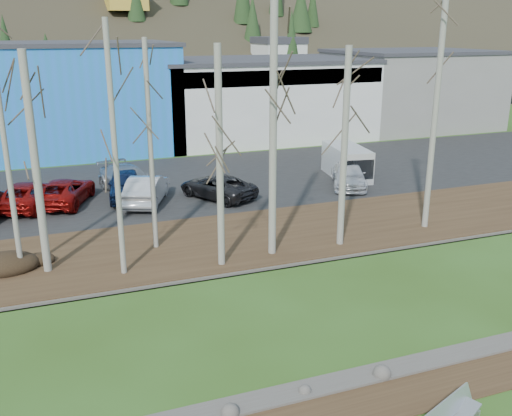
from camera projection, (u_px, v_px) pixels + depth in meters
name	position (u px, v px, depth m)	size (l,w,h in m)	color
dirt_strip	(332.00, 411.00, 14.48)	(80.00, 1.80, 0.03)	#382616
near_bank_rocks	(314.00, 390.00, 15.38)	(80.00, 0.80, 0.50)	#47423D
river	(260.00, 320.00, 19.03)	(80.00, 8.00, 0.90)	#152131
far_bank_rocks	(223.00, 273.00, 22.69)	(80.00, 0.80, 0.46)	#47423D
far_bank	(201.00, 244.00, 25.52)	(80.00, 7.00, 0.15)	#382616
parking_lot	(155.00, 186.00, 34.88)	(80.00, 14.00, 0.14)	black
building_blue	(40.00, 98.00, 44.11)	(20.40, 12.24, 8.30)	blue
building_white	(257.00, 98.00, 50.39)	(18.36, 12.24, 6.80)	silver
building_grey	(410.00, 88.00, 55.72)	(14.28, 12.24, 7.30)	gray
dirt_mound	(5.00, 264.00, 22.53)	(2.62, 1.85, 0.51)	black
birch_1	(3.00, 131.00, 20.84)	(0.20, 0.20, 11.16)	#A19F92
birch_2	(36.00, 166.00, 21.29)	(0.30, 0.30, 8.48)	#A19F92
birch_3	(115.00, 153.00, 20.92)	(0.21, 0.21, 9.53)	#A19F92
birch_4	(220.00, 160.00, 21.91)	(0.27, 0.27, 8.65)	#A19F92
birch_5	(151.00, 148.00, 23.67)	(0.21, 0.21, 8.83)	#A19F92
birch_6	(273.00, 114.00, 22.57)	(0.31, 0.31, 11.82)	#A19F92
birch_7	(344.00, 149.00, 24.10)	(0.29, 0.29, 8.51)	#A19F92
birch_8	(436.00, 100.00, 25.75)	(0.27, 0.27, 12.14)	#A19F92
car_2	(28.00, 195.00, 30.36)	(2.31, 5.00, 1.39)	maroon
car_3	(128.00, 180.00, 32.99)	(2.14, 5.27, 1.53)	gray
car_4	(126.00, 184.00, 31.96)	(1.87, 4.64, 1.58)	#111E41
car_5	(147.00, 189.00, 31.03)	(1.66, 4.75, 1.57)	silver
car_6	(217.00, 186.00, 32.04)	(2.18, 4.73, 1.32)	black
car_7	(349.00, 175.00, 34.48)	(1.92, 4.72, 1.37)	silver
car_8	(65.00, 191.00, 30.98)	(2.31, 5.00, 1.39)	maroon
van_white	(348.00, 162.00, 36.28)	(2.56, 4.76, 1.98)	silver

